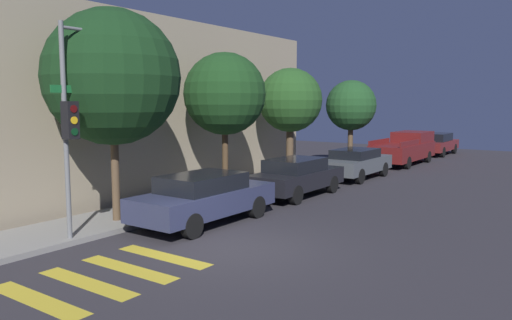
% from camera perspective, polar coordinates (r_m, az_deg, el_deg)
% --- Properties ---
extents(ground_plane, '(60.00, 60.00, 0.00)m').
position_cam_1_polar(ground_plane, '(12.16, -3.00, -9.99)').
color(ground_plane, '#2D2B30').
extents(sidewalk, '(26.00, 2.33, 0.14)m').
position_cam_1_polar(sidewalk, '(15.16, -16.14, -6.62)').
color(sidewalk, gray).
rests_on(sidewalk, ground).
extents(building_row, '(26.00, 6.00, 6.54)m').
position_cam_1_polar(building_row, '(18.58, -25.31, 5.36)').
color(building_row, gray).
rests_on(building_row, ground).
extents(crosswalk, '(3.52, 2.60, 0.00)m').
position_cam_1_polar(crosswalk, '(10.73, -16.52, -12.54)').
color(crosswalk, gold).
rests_on(crosswalk, ground).
extents(traffic_light_pole, '(2.35, 0.56, 5.39)m').
position_cam_1_polar(traffic_light_pole, '(13.04, -19.29, 6.35)').
color(traffic_light_pole, slate).
rests_on(traffic_light_pole, ground).
extents(sedan_near_corner, '(4.61, 1.83, 1.44)m').
position_cam_1_polar(sedan_near_corner, '(14.40, -5.93, -4.25)').
color(sedan_near_corner, '#2D3351').
rests_on(sedan_near_corner, ground).
extents(sedan_middle, '(4.39, 1.77, 1.41)m').
position_cam_1_polar(sedan_middle, '(18.52, 4.64, -1.85)').
color(sedan_middle, black).
rests_on(sedan_middle, ground).
extents(sedan_far_end, '(4.40, 1.80, 1.36)m').
position_cam_1_polar(sedan_far_end, '(23.19, 11.34, -0.28)').
color(sedan_far_end, '#4C5156').
rests_on(sedan_far_end, ground).
extents(pickup_truck, '(5.73, 1.95, 1.77)m').
position_cam_1_polar(pickup_truck, '(29.35, 16.67, 1.32)').
color(pickup_truck, maroon).
rests_on(pickup_truck, ground).
extents(sedan_tail_of_row, '(4.62, 1.87, 1.44)m').
position_cam_1_polar(sedan_tail_of_row, '(35.16, 19.86, 1.81)').
color(sedan_tail_of_row, maroon).
rests_on(sedan_tail_of_row, ground).
extents(tree_near_corner, '(3.77, 3.77, 6.05)m').
position_cam_1_polar(tree_near_corner, '(14.49, -16.11, 9.06)').
color(tree_near_corner, brown).
rests_on(tree_near_corner, ground).
extents(tree_midblock, '(2.95, 2.95, 5.25)m').
position_cam_1_polar(tree_midblock, '(17.98, -3.59, 7.52)').
color(tree_midblock, '#4C3823').
rests_on(tree_midblock, ground).
extents(tree_far_end, '(2.75, 2.75, 4.94)m').
position_cam_1_polar(tree_far_end, '(21.64, 3.93, 6.77)').
color(tree_far_end, brown).
rests_on(tree_far_end, ground).
extents(tree_behind_truck, '(2.66, 2.66, 4.64)m').
position_cam_1_polar(tree_behind_truck, '(27.11, 10.81, 6.12)').
color(tree_behind_truck, brown).
rests_on(tree_behind_truck, ground).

